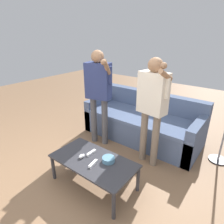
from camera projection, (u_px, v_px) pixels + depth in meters
name	position (u px, v px, depth m)	size (l,w,h in m)	color
ground_plane	(86.00, 181.00, 2.63)	(12.00, 12.00, 0.00)	brown
couch	(143.00, 123.00, 3.65)	(2.11, 0.93, 0.81)	#475675
coffee_table	(93.00, 163.00, 2.45)	(1.09, 0.57, 0.39)	#2D2D33
snack_bowl	(108.00, 159.00, 2.39)	(0.16, 0.16, 0.06)	teal
game_remote_nunchuk	(82.00, 156.00, 2.47)	(0.06, 0.09, 0.05)	white
player_left	(98.00, 88.00, 3.18)	(0.52, 0.35, 1.62)	#47474C
player_right	(152.00, 101.00, 2.65)	(0.47, 0.36, 1.59)	#756656
game_remote_wand_near	(93.00, 164.00, 2.34)	(0.06, 0.16, 0.03)	white
game_remote_wand_far	(91.00, 153.00, 2.55)	(0.04, 0.15, 0.03)	white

